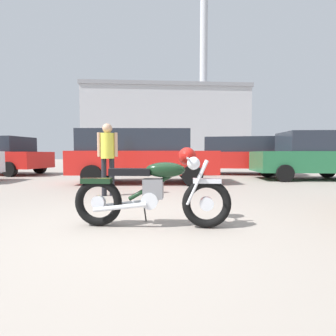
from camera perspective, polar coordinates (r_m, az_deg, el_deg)
The scene contains 7 objects.
ground_plane at distance 3.34m, azimuth -7.94°, elevation -13.56°, with size 80.00×80.00×0.00m, color gray.
vintage_motorcycle at distance 3.24m, azimuth -2.84°, elevation -5.13°, with size 2.08×0.73×1.07m.
bystander at distance 5.75m, azimuth -13.97°, elevation 3.74°, with size 0.46×0.30×1.66m.
silver_sedan_mid at distance 10.55m, azimuth 30.46°, elevation 2.60°, with size 3.95×1.92×1.78m.
blue_hatchback_right at distance 8.17m, azimuth -6.31°, elevation 3.13°, with size 4.75×2.07×1.74m.
white_estate_far at distance 11.99m, azimuth 16.07°, elevation 3.08°, with size 4.91×2.49×1.74m.
industrial_building at distance 35.91m, azimuth -0.46°, elevation 10.09°, with size 22.95×10.75×22.79m.
Camera 1 is at (0.49, -3.16, 0.97)m, focal length 25.99 mm.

